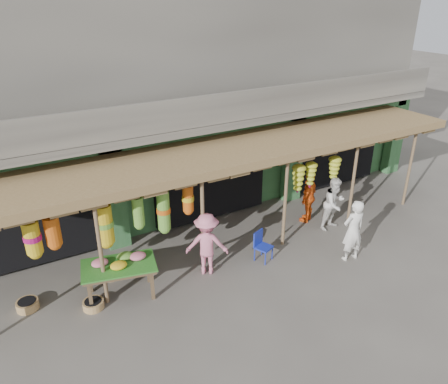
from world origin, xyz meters
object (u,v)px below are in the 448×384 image
flower_table (119,266)px  blue_chair (261,244)px  person_shopper (207,244)px  person_vendor (309,197)px  person_right (334,204)px  person_front (353,231)px

flower_table → blue_chair: bearing=6.8°
blue_chair → person_shopper: size_ratio=0.50×
blue_chair → person_vendor: person_vendor is taller
person_vendor → person_shopper: person_shopper is taller
blue_chair → person_right: size_ratio=0.51×
blue_chair → person_vendor: size_ratio=0.51×
flower_table → person_vendor: 6.14m
flower_table → blue_chair: (3.66, -0.40, -0.34)m
blue_chair → person_front: (2.05, -1.17, 0.40)m
person_front → person_vendor: bearing=-94.0°
person_front → person_vendor: 2.25m
flower_table → person_shopper: size_ratio=1.12×
person_front → person_shopper: (-3.56, 1.37, -0.04)m
blue_chair → person_front: person_front is taller
person_shopper → person_right: bearing=-147.4°
flower_table → person_front: 5.92m
blue_chair → person_shopper: bearing=149.9°
flower_table → person_right: size_ratio=1.13×
flower_table → person_right: 6.46m
flower_table → person_front: (5.71, -1.57, 0.06)m
person_right → blue_chair: bearing=177.4°
person_front → person_vendor: person_front is taller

